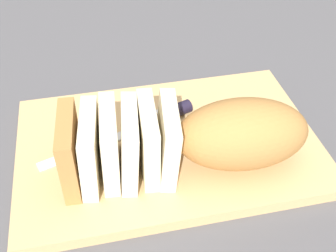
{
  "coord_description": "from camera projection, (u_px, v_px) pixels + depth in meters",
  "views": [
    {
      "loc": [
        0.08,
        0.46,
        0.47
      ],
      "look_at": [
        0.0,
        0.0,
        0.05
      ],
      "focal_mm": 44.33,
      "sensor_mm": 36.0,
      "label": 1
    }
  ],
  "objects": [
    {
      "name": "crumb_stray_left",
      "position": [
        173.0,
        153.0,
        0.63
      ],
      "size": [
        0.0,
        0.0,
        0.0
      ],
      "primitive_type": "sphere",
      "color": "tan",
      "rests_on": "cutting_board"
    },
    {
      "name": "cutting_board",
      "position": [
        168.0,
        145.0,
        0.66
      ],
      "size": [
        0.48,
        0.32,
        0.02
      ],
      "primitive_type": "cube",
      "rotation": [
        0.0,
        0.0,
        0.04
      ],
      "color": "tan",
      "rests_on": "ground_plane"
    },
    {
      "name": "crumb_near_loaf",
      "position": [
        125.0,
        158.0,
        0.62
      ],
      "size": [
        0.0,
        0.0,
        0.0
      ],
      "primitive_type": "sphere",
      "color": "tan",
      "rests_on": "cutting_board"
    },
    {
      "name": "bread_loaf",
      "position": [
        194.0,
        138.0,
        0.58
      ],
      "size": [
        0.35,
        0.12,
        0.1
      ],
      "rotation": [
        0.0,
        0.0,
        -0.06
      ],
      "color": "#A8753D",
      "rests_on": "cutting_board"
    },
    {
      "name": "crumb_near_knife",
      "position": [
        166.0,
        160.0,
        0.61
      ],
      "size": [
        0.01,
        0.01,
        0.01
      ],
      "primitive_type": "sphere",
      "color": "tan",
      "rests_on": "cutting_board"
    },
    {
      "name": "bread_knife",
      "position": [
        157.0,
        119.0,
        0.68
      ],
      "size": [
        0.25,
        0.11,
        0.02
      ],
      "rotation": [
        0.0,
        0.0,
        0.36
      ],
      "color": "silver",
      "rests_on": "cutting_board"
    },
    {
      "name": "ground_plane",
      "position": [
        168.0,
        149.0,
        0.66
      ],
      "size": [
        3.0,
        3.0,
        0.0
      ],
      "primitive_type": "plane",
      "color": "#4C4C51"
    }
  ]
}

